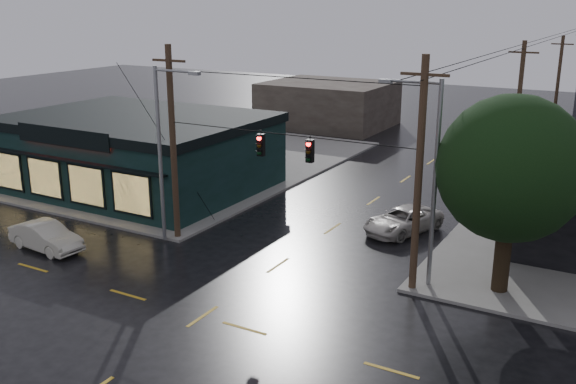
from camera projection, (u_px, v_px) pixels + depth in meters
The scene contains 15 objects.
ground_plane at pixel (203, 316), 25.71m from camera, with size 160.00×160.00×0.00m, color black.
sidewalk_nw at pixel (152, 157), 51.82m from camera, with size 28.00×28.00×0.15m, color slate.
pizza_shop at pixel (137, 151), 42.87m from camera, with size 16.30×12.34×4.90m.
corner_tree at pixel (511, 169), 26.22m from camera, with size 6.13×6.13×8.49m.
utility_pole_nw at pixel (178, 239), 34.20m from camera, with size 2.00×0.32×10.15m, color #302315, non-canonical shape.
utility_pole_ne at pixel (412, 290), 28.06m from camera, with size 2.00×0.32×10.15m, color #302315, non-canonical shape.
utility_pole_far_a at pixel (511, 178), 46.00m from camera, with size 2.00×0.32×9.65m, color #302315, non-canonical shape.
utility_pole_far_b at pixel (552, 131), 62.70m from camera, with size 2.00×0.32×9.15m, color #302315, non-canonical shape.
utility_pole_far_c at pixel (576, 104), 79.39m from camera, with size 2.00×0.32×9.15m, color #302315, non-canonical shape.
span_signal_assembly at pixel (285, 147), 29.47m from camera, with size 13.00×0.48×1.23m.
streetlight_nw at pixel (165, 242), 33.76m from camera, with size 5.40×0.30×9.15m, color gray, non-canonical shape.
streetlight_ne at pixel (428, 287), 28.41m from camera, with size 5.40×0.30×9.15m, color gray, non-canonical shape.
bg_building_west at pixel (328, 104), 65.08m from camera, with size 12.00×10.00×4.40m, color #342B26.
sedan_cream at pixel (46, 237), 32.46m from camera, with size 1.50×4.30×1.42m, color beige.
suv_silver at pixel (403, 220), 34.99m from camera, with size 2.26×4.89×1.36m, color #BDB6AE.
Camera 1 is at (14.43, -18.53, 12.08)m, focal length 40.00 mm.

